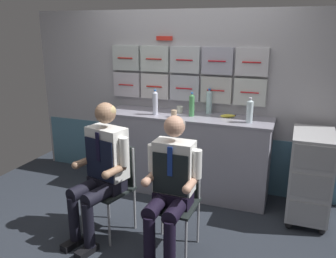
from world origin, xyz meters
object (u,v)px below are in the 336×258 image
Objects in this scene: folding_chair_right at (177,191)px; water_bottle_clear at (209,102)px; paper_cup_blue at (174,113)px; snack_banana at (228,116)px; folding_chair_left at (114,178)px; crew_member_right at (171,183)px; service_trolley at (310,174)px; crew_member_left at (101,165)px.

water_bottle_clear reaches higher than folding_chair_right.
snack_banana is at bearing 18.33° from paper_cup_blue.
folding_chair_left is at bearing -129.26° from snack_banana.
folding_chair_right is at bearing 89.46° from crew_member_right.
service_trolley is 1.06m from snack_banana.
crew_member_left is at bearing -116.27° from water_bottle_clear.
water_bottle_clear is (-0.04, 1.25, 0.57)m from folding_chair_right.
crew_member_left is at bearing -126.76° from snack_banana.
water_bottle_clear is (0.67, 1.35, 0.38)m from crew_member_left.
crew_member_left is 7.53× the size of snack_banana.
crew_member_left is 1.56m from snack_banana.
service_trolley is at bearing -1.23° from paper_cup_blue.
folding_chair_right is 1.38m from water_bottle_clear.
folding_chair_left is at bearing 162.05° from crew_member_right.
paper_cup_blue reaches higher than folding_chair_left.
crew_member_left is 15.96× the size of paper_cup_blue.
snack_banana is at bearing 50.74° from folding_chair_left.
water_bottle_clear is at bearing 62.34° from folding_chair_left.
crew_member_left is at bearing -171.87° from folding_chair_right.
crew_member_right is at bearing -99.44° from snack_banana.
snack_banana reaches higher than folding_chair_left.
service_trolley is 1.10× the size of folding_chair_right.
service_trolley is 1.36m from water_bottle_clear.
crew_member_left is 1.04× the size of crew_member_right.
folding_chair_left is 10.53× the size of paper_cup_blue.
folding_chair_left is 1.47m from water_bottle_clear.
folding_chair_right is at bearing -88.23° from water_bottle_clear.
water_bottle_clear is (-0.04, 1.41, 0.41)m from crew_member_right.
crew_member_left reaches higher than paper_cup_blue.
crew_member_right is 15.38× the size of paper_cup_blue.
paper_cup_blue is (-0.36, 1.10, 0.32)m from crew_member_right.
snack_banana is at bearing -25.68° from water_bottle_clear.
paper_cup_blue is at bearing 108.29° from crew_member_right.
folding_chair_right is (0.67, -0.05, 0.00)m from folding_chair_left.
folding_chair_left is 0.66× the size of crew_member_left.
crew_member_left reaches higher than folding_chair_right.
crew_member_left reaches higher than snack_banana.
snack_banana reaches higher than service_trolley.
paper_cup_blue is at bearing 71.18° from folding_chair_left.
folding_chair_right is at bearing -141.17° from service_trolley.
crew_member_right is at bearing -17.95° from folding_chair_left.
crew_member_left reaches higher than folding_chair_left.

